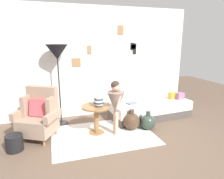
{
  "coord_description": "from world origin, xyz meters",
  "views": [
    {
      "loc": [
        -1.0,
        -2.77,
        1.8
      ],
      "look_at": [
        0.15,
        0.95,
        0.85
      ],
      "focal_mm": 31.84,
      "sensor_mm": 36.0,
      "label": 1
    }
  ],
  "objects_px": {
    "person_child": "(116,101)",
    "demijohn_far": "(148,122)",
    "armchair": "(39,115)",
    "book_on_daybed": "(132,103)",
    "daybed": "(150,109)",
    "floor_lamp": "(57,54)",
    "side_table": "(96,114)",
    "magazine_basket": "(14,143)",
    "vase_striped": "(99,101)",
    "demijohn_near": "(131,121)"
  },
  "relations": [
    {
      "from": "demijohn_far",
      "to": "magazine_basket",
      "type": "bearing_deg",
      "value": -177.91
    },
    {
      "from": "side_table",
      "to": "book_on_daybed",
      "type": "distance_m",
      "value": 1.01
    },
    {
      "from": "armchair",
      "to": "magazine_basket",
      "type": "bearing_deg",
      "value": -135.32
    },
    {
      "from": "daybed",
      "to": "floor_lamp",
      "type": "xyz_separation_m",
      "value": [
        -2.09,
        0.22,
        1.33
      ]
    },
    {
      "from": "person_child",
      "to": "magazine_basket",
      "type": "xyz_separation_m",
      "value": [
        -1.82,
        -0.07,
        -0.55
      ]
    },
    {
      "from": "daybed",
      "to": "demijohn_far",
      "type": "xyz_separation_m",
      "value": [
        -0.38,
        -0.63,
        -0.04
      ]
    },
    {
      "from": "demijohn_far",
      "to": "side_table",
      "type": "bearing_deg",
      "value": 171.98
    },
    {
      "from": "armchair",
      "to": "book_on_daybed",
      "type": "distance_m",
      "value": 2.01
    },
    {
      "from": "daybed",
      "to": "floor_lamp",
      "type": "distance_m",
      "value": 2.49
    },
    {
      "from": "floor_lamp",
      "to": "demijohn_near",
      "type": "distance_m",
      "value": 2.08
    },
    {
      "from": "vase_striped",
      "to": "book_on_daybed",
      "type": "distance_m",
      "value": 1.01
    },
    {
      "from": "side_table",
      "to": "person_child",
      "type": "distance_m",
      "value": 0.48
    },
    {
      "from": "demijohn_near",
      "to": "magazine_basket",
      "type": "height_order",
      "value": "demijohn_near"
    },
    {
      "from": "person_child",
      "to": "book_on_daybed",
      "type": "height_order",
      "value": "person_child"
    },
    {
      "from": "person_child",
      "to": "demijohn_near",
      "type": "bearing_deg",
      "value": 16.74
    },
    {
      "from": "daybed",
      "to": "magazine_basket",
      "type": "bearing_deg",
      "value": -166.05
    },
    {
      "from": "side_table",
      "to": "floor_lamp",
      "type": "height_order",
      "value": "floor_lamp"
    },
    {
      "from": "side_table",
      "to": "vase_striped",
      "type": "bearing_deg",
      "value": -37.42
    },
    {
      "from": "side_table",
      "to": "armchair",
      "type": "bearing_deg",
      "value": 171.8
    },
    {
      "from": "daybed",
      "to": "person_child",
      "type": "distance_m",
      "value": 1.36
    },
    {
      "from": "side_table",
      "to": "floor_lamp",
      "type": "distance_m",
      "value": 1.47
    },
    {
      "from": "armchair",
      "to": "demijohn_near",
      "type": "xyz_separation_m",
      "value": [
        1.8,
        -0.21,
        -0.26
      ]
    },
    {
      "from": "book_on_daybed",
      "to": "magazine_basket",
      "type": "height_order",
      "value": "book_on_daybed"
    },
    {
      "from": "vase_striped",
      "to": "person_child",
      "type": "bearing_deg",
      "value": -23.56
    },
    {
      "from": "book_on_daybed",
      "to": "magazine_basket",
      "type": "xyz_separation_m",
      "value": [
        -2.39,
        -0.64,
        -0.28
      ]
    },
    {
      "from": "armchair",
      "to": "magazine_basket",
      "type": "xyz_separation_m",
      "value": [
        -0.4,
        -0.4,
        -0.3
      ]
    },
    {
      "from": "armchair",
      "to": "demijohn_far",
      "type": "relative_size",
      "value": 2.42
    },
    {
      "from": "vase_striped",
      "to": "magazine_basket",
      "type": "xyz_separation_m",
      "value": [
        -1.51,
        -0.21,
        -0.54
      ]
    },
    {
      "from": "side_table",
      "to": "person_child",
      "type": "relative_size",
      "value": 0.53
    },
    {
      "from": "side_table",
      "to": "demijohn_near",
      "type": "xyz_separation_m",
      "value": [
        0.74,
        -0.05,
        -0.23
      ]
    },
    {
      "from": "magazine_basket",
      "to": "armchair",
      "type": "bearing_deg",
      "value": 44.68
    },
    {
      "from": "armchair",
      "to": "person_child",
      "type": "relative_size",
      "value": 0.89
    },
    {
      "from": "floor_lamp",
      "to": "demijohn_far",
      "type": "height_order",
      "value": "floor_lamp"
    },
    {
      "from": "floor_lamp",
      "to": "demijohn_far",
      "type": "relative_size",
      "value": 4.35
    },
    {
      "from": "armchair",
      "to": "side_table",
      "type": "xyz_separation_m",
      "value": [
        1.07,
        -0.15,
        -0.03
      ]
    },
    {
      "from": "book_on_daybed",
      "to": "side_table",
      "type": "bearing_deg",
      "value": -156.83
    },
    {
      "from": "person_child",
      "to": "armchair",
      "type": "bearing_deg",
      "value": 167.18
    },
    {
      "from": "side_table",
      "to": "person_child",
      "type": "height_order",
      "value": "person_child"
    },
    {
      "from": "armchair",
      "to": "floor_lamp",
      "type": "xyz_separation_m",
      "value": [
        0.42,
        0.55,
        1.09
      ]
    },
    {
      "from": "demijohn_far",
      "to": "daybed",
      "type": "bearing_deg",
      "value": 59.23
    },
    {
      "from": "daybed",
      "to": "side_table",
      "type": "bearing_deg",
      "value": -161.59
    },
    {
      "from": "vase_striped",
      "to": "book_on_daybed",
      "type": "bearing_deg",
      "value": 26.19
    },
    {
      "from": "daybed",
      "to": "side_table",
      "type": "height_order",
      "value": "side_table"
    },
    {
      "from": "book_on_daybed",
      "to": "person_child",
      "type": "bearing_deg",
      "value": -135.4
    },
    {
      "from": "demijohn_far",
      "to": "person_child",
      "type": "bearing_deg",
      "value": -178.48
    },
    {
      "from": "person_child",
      "to": "demijohn_far",
      "type": "xyz_separation_m",
      "value": [
        0.71,
        0.02,
        -0.53
      ]
    },
    {
      "from": "vase_striped",
      "to": "person_child",
      "type": "distance_m",
      "value": 0.33
    },
    {
      "from": "person_child",
      "to": "magazine_basket",
      "type": "bearing_deg",
      "value": -177.69
    },
    {
      "from": "person_child",
      "to": "demijohn_far",
      "type": "distance_m",
      "value": 0.89
    },
    {
      "from": "person_child",
      "to": "book_on_daybed",
      "type": "relative_size",
      "value": 4.93
    }
  ]
}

